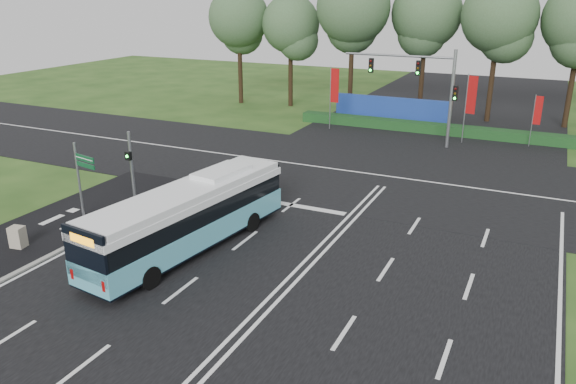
{
  "coord_description": "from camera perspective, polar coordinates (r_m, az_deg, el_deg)",
  "views": [
    {
      "loc": [
        8.45,
        -20.3,
        10.79
      ],
      "look_at": [
        -2.08,
        2.0,
        1.94
      ],
      "focal_mm": 35.0,
      "sensor_mm": 36.0,
      "label": 1
    }
  ],
  "objects": [
    {
      "name": "banner_flag_right",
      "position": [
        44.39,
        23.94,
        7.34
      ],
      "size": [
        0.57,
        0.09,
        3.85
      ],
      "rotation": [
        0.0,
        0.0,
        -0.07
      ],
      "color": "gray",
      "rests_on": "ground"
    },
    {
      "name": "city_bus",
      "position": [
        24.68,
        -10.01,
        -2.49
      ],
      "size": [
        3.7,
        11.11,
        3.13
      ],
      "rotation": [
        0.0,
        0.0,
        -0.13
      ],
      "color": "#52AABF",
      "rests_on": "ground"
    },
    {
      "name": "ground",
      "position": [
        24.49,
        2.41,
        -6.42
      ],
      "size": [
        120.0,
        120.0,
        0.0
      ],
      "primitive_type": "plane",
      "color": "#244617",
      "rests_on": "ground"
    },
    {
      "name": "bike_path",
      "position": [
        29.22,
        -23.35,
        -3.58
      ],
      "size": [
        5.0,
        18.0,
        0.06
      ],
      "primitive_type": "cube",
      "color": "black",
      "rests_on": "ground"
    },
    {
      "name": "road_cross",
      "position": [
        35.08,
        10.1,
        1.56
      ],
      "size": [
        120.0,
        14.0,
        0.05
      ],
      "primitive_type": "cube",
      "color": "black",
      "rests_on": "ground"
    },
    {
      "name": "street_sign",
      "position": [
        29.24,
        -20.23,
        1.93
      ],
      "size": [
        1.49,
        0.39,
        3.89
      ],
      "rotation": [
        0.0,
        0.0,
        -0.21
      ],
      "color": "gray",
      "rests_on": "ground"
    },
    {
      "name": "hedge",
      "position": [
        46.76,
        14.3,
        6.29
      ],
      "size": [
        22.0,
        1.2,
        0.8
      ],
      "primitive_type": "cube",
      "color": "#163D1A",
      "rests_on": "ground"
    },
    {
      "name": "traffic_light_gantry",
      "position": [
        42.07,
        13.95,
        10.81
      ],
      "size": [
        8.41,
        0.28,
        7.0
      ],
      "color": "gray",
      "rests_on": "ground"
    },
    {
      "name": "road_main",
      "position": [
        24.48,
        2.41,
        -6.37
      ],
      "size": [
        20.0,
        120.0,
        0.04
      ],
      "primitive_type": "cube",
      "color": "black",
      "rests_on": "ground"
    },
    {
      "name": "banner_flag_mid",
      "position": [
        43.54,
        17.98,
        8.94
      ],
      "size": [
        0.75,
        0.21,
        5.16
      ],
      "rotation": [
        0.0,
        0.0,
        -0.21
      ],
      "color": "gray",
      "rests_on": "ground"
    },
    {
      "name": "utility_cabinet",
      "position": [
        27.62,
        -25.76,
        -4.19
      ],
      "size": [
        0.69,
        0.61,
        1.02
      ],
      "primitive_type": "cube",
      "rotation": [
        0.0,
        0.0,
        0.18
      ],
      "color": "#AA9D89",
      "rests_on": "ground"
    },
    {
      "name": "kerb_strip",
      "position": [
        27.54,
        -20.0,
        -4.46
      ],
      "size": [
        0.25,
        18.0,
        0.12
      ],
      "primitive_type": "cube",
      "color": "gray",
      "rests_on": "ground"
    },
    {
      "name": "pedestrian_signal",
      "position": [
        30.62,
        -15.66,
        2.63
      ],
      "size": [
        0.33,
        0.44,
        3.96
      ],
      "rotation": [
        0.0,
        0.0,
        -0.07
      ],
      "color": "gray",
      "rests_on": "ground"
    },
    {
      "name": "banner_flag_left",
      "position": [
        46.13,
        4.64,
        10.34
      ],
      "size": [
        0.75,
        0.09,
        5.09
      ],
      "rotation": [
        0.0,
        0.0,
        -0.05
      ],
      "color": "gray",
      "rests_on": "ground"
    },
    {
      "name": "eucalyptus_row",
      "position": [
        51.59,
        20.95,
        16.28
      ],
      "size": [
        52.99,
        9.09,
        12.73
      ],
      "color": "black",
      "rests_on": "ground"
    },
    {
      "name": "blue_hoarding",
      "position": [
        49.86,
        10.43,
        8.22
      ],
      "size": [
        10.0,
        0.3,
        2.2
      ],
      "primitive_type": "cube",
      "color": "navy",
      "rests_on": "ground"
    }
  ]
}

